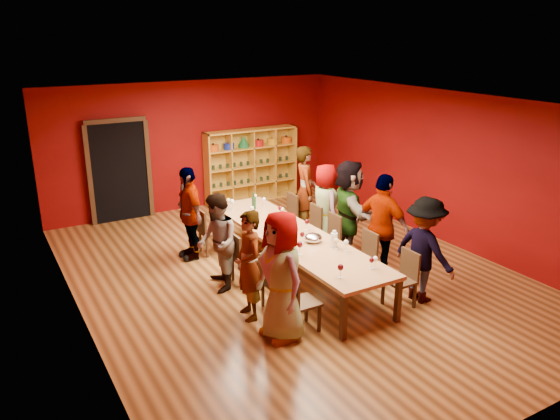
% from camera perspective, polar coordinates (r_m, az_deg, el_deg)
% --- Properties ---
extents(room_shell, '(7.10, 9.10, 3.04)m').
position_cam_1_polar(room_shell, '(9.13, 1.34, 1.83)').
color(room_shell, brown).
rests_on(room_shell, ground).
extents(tasting_table, '(1.10, 4.50, 0.75)m').
position_cam_1_polar(tasting_table, '(9.39, 1.30, -2.86)').
color(tasting_table, '#AD7748').
rests_on(tasting_table, ground).
extents(doorway, '(1.40, 0.17, 2.30)m').
position_cam_1_polar(doorway, '(12.58, -16.46, 3.92)').
color(doorway, black).
rests_on(doorway, ground).
extents(shelving_unit, '(2.40, 0.40, 1.80)m').
position_cam_1_polar(shelving_unit, '(13.57, -3.09, 5.07)').
color(shelving_unit, gold).
rests_on(shelving_unit, ground).
extents(chair_person_left_0, '(0.42, 0.42, 0.89)m').
position_cam_1_polar(chair_person_left_0, '(7.75, 1.90, -9.34)').
color(chair_person_left_0, '#311E10').
rests_on(chair_person_left_0, ground).
extents(person_left_0, '(0.52, 0.92, 1.84)m').
position_cam_1_polar(person_left_0, '(7.43, 0.14, -6.92)').
color(person_left_0, '#131936').
rests_on(person_left_0, ground).
extents(chair_person_left_1, '(0.42, 0.42, 0.89)m').
position_cam_1_polar(chair_person_left_1, '(8.30, -0.72, -7.35)').
color(chair_person_left_1, '#311E10').
rests_on(chair_person_left_1, ground).
extents(person_left_1, '(0.51, 0.65, 1.66)m').
position_cam_1_polar(person_left_1, '(7.99, -3.29, -5.80)').
color(person_left_1, '#131434').
rests_on(person_left_1, ground).
extents(chair_person_left_2, '(0.42, 0.42, 0.89)m').
position_cam_1_polar(chair_person_left_2, '(9.18, -4.05, -4.78)').
color(chair_person_left_2, '#311E10').
rests_on(chair_person_left_2, ground).
extents(person_left_2, '(0.61, 0.87, 1.63)m').
position_cam_1_polar(person_left_2, '(8.90, -6.57, -3.40)').
color(person_left_2, '#527DA9').
rests_on(person_left_2, ground).
extents(chair_person_left_4, '(0.42, 0.42, 0.89)m').
position_cam_1_polar(chair_person_left_4, '(10.43, -7.59, -2.00)').
color(chair_person_left_4, '#311E10').
rests_on(chair_person_left_4, ground).
extents(person_left_4, '(0.49, 1.04, 1.75)m').
position_cam_1_polar(person_left_4, '(10.19, -9.48, -0.32)').
color(person_left_4, silver).
rests_on(person_left_4, ground).
extents(chair_person_right_0, '(0.42, 0.42, 0.89)m').
position_cam_1_polar(chair_person_right_0, '(8.65, 12.82, -6.72)').
color(chair_person_right_0, '#311E10').
rests_on(chair_person_right_0, ground).
extents(person_right_0, '(0.57, 1.14, 1.70)m').
position_cam_1_polar(person_right_0, '(8.77, 14.85, -4.04)').
color(person_right_0, '#15183A').
rests_on(person_right_0, ground).
extents(chair_person_right_1, '(0.42, 0.42, 0.89)m').
position_cam_1_polar(chair_person_right_1, '(9.32, 8.82, -4.61)').
color(chair_person_right_1, '#311E10').
rests_on(chair_person_right_1, ground).
extents(person_right_1, '(0.73, 1.16, 1.84)m').
position_cam_1_polar(person_right_1, '(9.38, 10.68, -1.77)').
color(person_right_1, '#5A84B9').
rests_on(person_right_1, ground).
extents(chair_person_right_2, '(0.42, 0.42, 0.89)m').
position_cam_1_polar(chair_person_right_2, '(10.07, 5.20, -2.67)').
color(chair_person_right_2, '#311E10').
rests_on(chair_person_right_2, ground).
extents(person_right_2, '(1.03, 1.80, 1.87)m').
position_cam_1_polar(person_right_2, '(10.16, 7.18, 0.06)').
color(person_right_2, '#617EC7').
rests_on(person_right_2, ground).
extents(chair_person_right_3, '(0.42, 0.42, 0.89)m').
position_cam_1_polar(chair_person_right_3, '(10.55, 3.27, -1.62)').
color(chair_person_right_3, '#311E10').
rests_on(chair_person_right_3, ground).
extents(person_right_3, '(0.55, 0.87, 1.67)m').
position_cam_1_polar(person_right_3, '(10.61, 4.74, 0.39)').
color(person_right_3, '#CE8A8C').
rests_on(person_right_3, ground).
extents(chair_person_right_4, '(0.42, 0.42, 0.89)m').
position_cam_1_polar(chair_person_right_4, '(11.26, 0.83, -0.30)').
color(chair_person_right_4, '#311E10').
rests_on(chair_person_right_4, ground).
extents(person_right_4, '(0.72, 0.81, 1.85)m').
position_cam_1_polar(person_right_4, '(11.34, 2.66, 2.10)').
color(person_right_4, '#5370AB').
rests_on(person_right_4, ground).
extents(wine_glass_0, '(0.07, 0.07, 0.18)m').
position_cam_1_polar(wine_glass_0, '(8.12, 9.54, -5.24)').
color(wine_glass_0, white).
rests_on(wine_glass_0, tasting_table).
extents(wine_glass_1, '(0.07, 0.07, 0.18)m').
position_cam_1_polar(wine_glass_1, '(10.85, -1.68, 1.09)').
color(wine_glass_1, white).
rests_on(wine_glass_1, tasting_table).
extents(wine_glass_2, '(0.08, 0.08, 0.20)m').
position_cam_1_polar(wine_glass_2, '(9.60, 1.34, -1.14)').
color(wine_glass_2, white).
rests_on(wine_glass_2, tasting_table).
extents(wine_glass_3, '(0.08, 0.08, 0.19)m').
position_cam_1_polar(wine_glass_3, '(8.14, 9.94, -5.12)').
color(wine_glass_3, white).
rests_on(wine_glass_3, tasting_table).
extents(wine_glass_4, '(0.09, 0.09, 0.22)m').
position_cam_1_polar(wine_glass_4, '(10.62, -5.02, 0.82)').
color(wine_glass_4, white).
rests_on(wine_glass_4, tasting_table).
extents(wine_glass_5, '(0.09, 0.09, 0.22)m').
position_cam_1_polar(wine_glass_5, '(8.49, 2.08, -3.70)').
color(wine_glass_5, white).
rests_on(wine_glass_5, tasting_table).
extents(wine_glass_6, '(0.08, 0.08, 0.19)m').
position_cam_1_polar(wine_glass_6, '(8.76, 5.93, -3.26)').
color(wine_glass_6, white).
rests_on(wine_glass_6, tasting_table).
extents(wine_glass_7, '(0.09, 0.09, 0.22)m').
position_cam_1_polar(wine_glass_7, '(10.20, 0.04, 0.13)').
color(wine_glass_7, white).
rests_on(wine_glass_7, tasting_table).
extents(wine_glass_8, '(0.08, 0.08, 0.19)m').
position_cam_1_polar(wine_glass_8, '(11.04, -2.60, 1.43)').
color(wine_glass_8, white).
rests_on(wine_glass_8, tasting_table).
extents(wine_glass_9, '(0.08, 0.08, 0.19)m').
position_cam_1_polar(wine_glass_9, '(10.18, 0.27, -0.01)').
color(wine_glass_9, white).
rests_on(wine_glass_9, tasting_table).
extents(wine_glass_10, '(0.08, 0.08, 0.20)m').
position_cam_1_polar(wine_glass_10, '(9.86, -3.14, -0.61)').
color(wine_glass_10, white).
rests_on(wine_glass_10, tasting_table).
extents(wine_glass_11, '(0.08, 0.08, 0.19)m').
position_cam_1_polar(wine_glass_11, '(9.19, -0.64, -2.08)').
color(wine_glass_11, white).
rests_on(wine_glass_11, tasting_table).
extents(wine_glass_12, '(0.08, 0.08, 0.20)m').
position_cam_1_polar(wine_glass_12, '(9.54, 2.82, -1.29)').
color(wine_glass_12, white).
rests_on(wine_glass_12, tasting_table).
extents(wine_glass_13, '(0.08, 0.08, 0.20)m').
position_cam_1_polar(wine_glass_13, '(8.95, 2.33, -2.62)').
color(wine_glass_13, white).
rests_on(wine_glass_13, tasting_table).
extents(wine_glass_14, '(0.07, 0.07, 0.19)m').
position_cam_1_polar(wine_glass_14, '(9.95, -3.34, -0.51)').
color(wine_glass_14, white).
rests_on(wine_glass_14, tasting_table).
extents(wine_glass_15, '(0.08, 0.08, 0.19)m').
position_cam_1_polar(wine_glass_15, '(8.70, 6.92, -3.44)').
color(wine_glass_15, white).
rests_on(wine_glass_15, tasting_table).
extents(wine_glass_16, '(0.08, 0.08, 0.20)m').
position_cam_1_polar(wine_glass_16, '(10.26, -2.95, 0.13)').
color(wine_glass_16, white).
rests_on(wine_glass_16, tasting_table).
extents(wine_glass_17, '(0.08, 0.08, 0.21)m').
position_cam_1_polar(wine_glass_17, '(10.74, -5.41, 0.95)').
color(wine_glass_17, white).
rests_on(wine_glass_17, tasting_table).
extents(wine_glass_18, '(0.09, 0.09, 0.22)m').
position_cam_1_polar(wine_glass_18, '(7.76, 6.34, -6.03)').
color(wine_glass_18, white).
rests_on(wine_glass_18, tasting_table).
extents(spittoon_bowl, '(0.30, 0.30, 0.16)m').
position_cam_1_polar(spittoon_bowl, '(9.04, 3.48, -2.93)').
color(spittoon_bowl, silver).
rests_on(spittoon_bowl, tasting_table).
extents(carafe_a, '(0.13, 0.13, 0.27)m').
position_cam_1_polar(carafe_a, '(9.42, -0.10, -1.66)').
color(carafe_a, white).
rests_on(carafe_a, tasting_table).
extents(carafe_b, '(0.11, 0.11, 0.28)m').
position_cam_1_polar(carafe_b, '(8.83, 5.67, -3.11)').
color(carafe_b, white).
rests_on(carafe_b, tasting_table).
extents(wine_bottle, '(0.09, 0.09, 0.34)m').
position_cam_1_polar(wine_bottle, '(10.65, -2.75, 0.76)').
color(wine_bottle, '#153A1C').
rests_on(wine_bottle, tasting_table).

